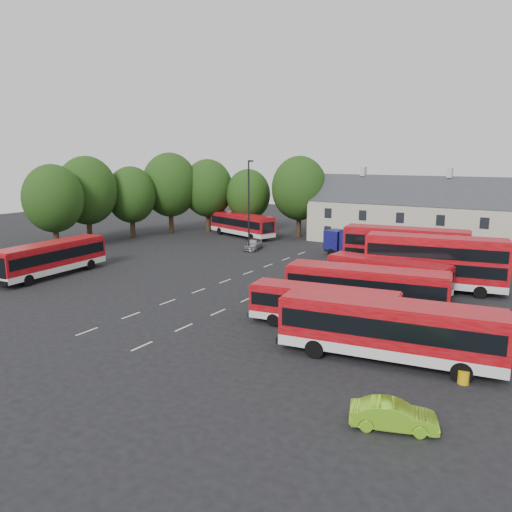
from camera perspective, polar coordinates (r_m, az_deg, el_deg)
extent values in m
plane|color=black|center=(45.19, -5.01, -3.41)|extent=(140.00, 140.00, 0.00)
cube|color=beige|center=(35.48, -18.75, -8.17)|extent=(0.15, 1.80, 0.01)
cube|color=beige|center=(37.98, -14.10, -6.60)|extent=(0.15, 1.80, 0.01)
cube|color=beige|center=(40.72, -10.07, -5.20)|extent=(0.15, 1.80, 0.01)
cube|color=beige|center=(43.66, -6.58, -3.97)|extent=(0.15, 1.80, 0.01)
cube|color=beige|center=(46.75, -3.55, -2.88)|extent=(0.15, 1.80, 0.01)
cube|color=beige|center=(49.97, -0.91, -1.92)|extent=(0.15, 1.80, 0.01)
cube|color=beige|center=(53.30, 1.41, -1.08)|extent=(0.15, 1.80, 0.01)
cube|color=beige|center=(56.72, 3.44, -0.34)|extent=(0.15, 1.80, 0.01)
cube|color=beige|center=(60.21, 5.25, 0.32)|extent=(0.15, 1.80, 0.01)
cube|color=beige|center=(31.96, -12.91, -10.01)|extent=(0.15, 1.80, 0.01)
cube|color=beige|center=(34.72, -8.25, -8.09)|extent=(0.15, 1.80, 0.01)
cube|color=beige|center=(37.70, -4.34, -6.42)|extent=(0.15, 1.80, 0.01)
cube|color=beige|center=(40.85, -1.03, -4.97)|extent=(0.15, 1.80, 0.01)
cube|color=beige|center=(44.14, 1.78, -3.72)|extent=(0.15, 1.80, 0.01)
cube|color=beige|center=(47.54, 4.18, -2.65)|extent=(0.15, 1.80, 0.01)
cube|color=beige|center=(51.03, 6.26, -1.71)|extent=(0.15, 1.80, 0.01)
cube|color=beige|center=(54.59, 8.07, -0.89)|extent=(0.15, 1.80, 0.01)
cube|color=beige|center=(58.21, 9.66, -0.18)|extent=(0.15, 1.80, 0.01)
cylinder|color=black|center=(66.64, -21.89, 2.29)|extent=(0.70, 0.70, 3.85)
ellipsoid|color=#1C3E11|center=(66.14, -22.17, 6.11)|extent=(7.26, 7.26, 8.35)
cylinder|color=black|center=(71.05, -18.51, 3.19)|extent=(0.70, 0.70, 4.20)
ellipsoid|color=#1C3E11|center=(70.57, -18.76, 7.10)|extent=(7.92, 7.92, 9.11)
cylinder|color=black|center=(73.60, -13.92, 3.50)|extent=(0.70, 0.70, 3.67)
ellipsoid|color=#1C3E11|center=(73.16, -14.08, 6.81)|extent=(6.93, 6.93, 7.97)
cylinder|color=black|center=(76.50, -9.67, 4.23)|extent=(0.70, 0.70, 4.38)
ellipsoid|color=#1C3E11|center=(76.05, -9.80, 8.02)|extent=(8.25, 8.25, 9.49)
cylinder|color=black|center=(77.09, -5.46, 4.26)|extent=(0.70, 0.70, 4.02)
ellipsoid|color=#1C3E11|center=(76.65, -5.53, 7.72)|extent=(7.59, 7.59, 8.73)
cylinder|color=black|center=(75.34, -0.88, 3.94)|extent=(0.70, 0.70, 3.50)
ellipsoid|color=#1C3E11|center=(74.93, -0.89, 7.02)|extent=(6.60, 6.60, 7.59)
cylinder|color=black|center=(72.23, 4.91, 3.86)|extent=(0.70, 0.70, 4.20)
ellipsoid|color=#1C3E11|center=(71.76, 4.98, 7.72)|extent=(7.92, 7.92, 9.11)
cube|color=beige|center=(66.69, 20.87, 3.09)|extent=(35.00, 7.00, 5.50)
cube|color=#2D3035|center=(66.38, 21.04, 5.44)|extent=(35.70, 7.13, 7.13)
cube|color=beige|center=(69.02, 12.18, 9.44)|extent=(0.60, 0.90, 1.20)
cube|color=beige|center=(66.14, 21.28, 8.85)|extent=(0.60, 0.90, 1.20)
cube|color=silver|center=(29.74, 14.84, -9.98)|extent=(12.58, 4.49, 0.62)
cube|color=#9C0911|center=(29.27, 14.98, -7.43)|extent=(12.58, 4.49, 2.18)
cube|color=black|center=(29.25, 14.99, -7.32)|extent=(12.11, 4.49, 1.06)
cube|color=#9C0911|center=(28.93, 15.10, -5.27)|extent=(12.32, 4.35, 0.13)
cylinder|color=black|center=(29.48, 6.71, -10.50)|extent=(1.15, 0.47, 1.12)
cylinder|color=black|center=(30.78, 22.56, -10.37)|extent=(1.15, 0.47, 1.12)
cube|color=silver|center=(34.39, 7.67, -7.03)|extent=(10.25, 3.74, 0.50)
cube|color=#9C0911|center=(34.05, 7.72, -5.21)|extent=(10.25, 3.74, 1.78)
cube|color=black|center=(34.04, 7.73, -5.13)|extent=(9.86, 3.73, 0.87)
cube|color=#9C0911|center=(33.80, 7.77, -3.69)|extent=(10.04, 3.62, 0.11)
cylinder|color=black|center=(34.49, 2.02, -7.32)|extent=(0.94, 0.39, 0.91)
cylinder|color=black|center=(34.79, 13.26, -7.46)|extent=(0.94, 0.39, 0.91)
cube|color=silver|center=(38.43, 12.38, -5.01)|extent=(12.15, 4.57, 0.59)
cube|color=#9C0911|center=(38.07, 12.47, -3.06)|extent=(12.15, 4.57, 2.10)
cube|color=black|center=(38.06, 12.47, -2.99)|extent=(11.69, 4.56, 1.03)
cube|color=#9C0911|center=(37.82, 12.54, -1.44)|extent=(11.90, 4.43, 0.13)
cylinder|color=black|center=(38.17, 6.39, -5.39)|extent=(1.11, 0.47, 1.08)
cylinder|color=black|center=(39.26, 18.17, -5.43)|extent=(1.11, 0.47, 1.08)
cube|color=silver|center=(40.05, 11.75, -4.51)|extent=(10.09, 2.44, 0.50)
cube|color=#9C0911|center=(39.76, 11.82, -2.92)|extent=(10.09, 2.44, 1.78)
cube|color=black|center=(39.74, 11.82, -2.86)|extent=(9.69, 2.48, 0.87)
cube|color=#9C0911|center=(39.54, 11.88, -1.60)|extent=(9.89, 2.34, 0.11)
cylinder|color=black|center=(40.40, 6.94, -4.58)|extent=(0.92, 0.27, 0.91)
cylinder|color=black|center=(40.12, 16.58, -5.09)|extent=(0.92, 0.27, 0.91)
cube|color=silver|center=(43.92, 14.74, -3.21)|extent=(10.55, 3.46, 0.52)
cube|color=#9C0911|center=(43.65, 14.82, -1.71)|extent=(10.55, 3.46, 1.84)
cube|color=black|center=(43.64, 14.82, -1.65)|extent=(10.15, 3.47, 0.89)
cube|color=#9C0911|center=(43.44, 14.88, -0.47)|extent=(10.34, 3.34, 0.11)
cylinder|color=black|center=(44.41, 10.25, -3.19)|extent=(0.96, 0.36, 0.94)
cylinder|color=black|center=(43.84, 19.26, -3.85)|extent=(0.96, 0.36, 0.94)
cube|color=silver|center=(45.98, 19.61, -2.73)|extent=(11.89, 4.55, 0.58)
cube|color=#9C0911|center=(45.55, 19.78, -0.22)|extent=(11.89, 4.55, 3.54)
cube|color=black|center=(45.68, 19.72, -1.06)|extent=(11.44, 4.54, 1.00)
cube|color=#9C0911|center=(45.24, 19.93, 2.04)|extent=(11.64, 4.41, 0.13)
cylinder|color=black|center=(45.16, 14.80, -3.07)|extent=(1.09, 0.47, 1.06)
cylinder|color=black|center=(47.24, 24.15, -3.07)|extent=(1.09, 0.47, 1.06)
cube|color=black|center=(45.42, 19.83, 0.63)|extent=(11.44, 4.54, 1.00)
cube|color=silver|center=(50.42, 16.55, -1.34)|extent=(11.81, 4.12, 0.58)
cube|color=#9C0911|center=(50.03, 16.69, 0.95)|extent=(11.81, 4.12, 3.52)
cube|color=black|center=(50.15, 16.64, 0.18)|extent=(11.36, 4.12, 1.00)
cube|color=#9C0911|center=(49.75, 16.81, 3.01)|extent=(11.56, 3.98, 0.13)
cylinder|color=black|center=(49.93, 12.14, -1.58)|extent=(1.08, 0.43, 1.05)
cylinder|color=black|center=(51.33, 20.81, -1.73)|extent=(1.08, 0.43, 1.05)
cube|color=black|center=(49.92, 16.73, 1.72)|extent=(11.36, 4.12, 1.00)
cube|color=silver|center=(52.40, -22.26, -1.25)|extent=(3.54, 11.82, 0.58)
cube|color=#9C0911|center=(52.14, -22.37, 0.17)|extent=(3.54, 11.82, 2.06)
cube|color=black|center=(52.13, -22.37, 0.23)|extent=(3.57, 11.36, 1.01)
cube|color=#9C0911|center=(51.96, -22.46, 1.35)|extent=(3.42, 11.58, 0.13)
cylinder|color=black|center=(49.27, -24.59, -2.55)|extent=(0.38, 1.08, 1.06)
cylinder|color=black|center=(55.74, -20.15, -0.68)|extent=(0.38, 1.08, 1.06)
cube|color=silver|center=(72.05, -1.64, 2.85)|extent=(11.94, 6.24, 0.59)
cube|color=#9C0911|center=(71.87, -1.65, 3.90)|extent=(11.94, 6.24, 2.07)
cube|color=black|center=(71.86, -1.65, 3.95)|extent=(11.52, 6.15, 1.01)
cube|color=#9C0911|center=(71.74, -1.65, 4.77)|extent=(11.69, 6.06, 0.13)
cylinder|color=black|center=(74.35, -4.16, 2.87)|extent=(1.10, 0.62, 1.06)
cylinder|color=black|center=(70.00, 1.03, 2.36)|extent=(1.10, 0.62, 1.06)
cube|color=black|center=(58.26, 11.36, 0.37)|extent=(7.61, 2.91, 0.28)
cube|color=#0D0D4D|center=(59.35, 9.03, 1.88)|extent=(2.14, 2.54, 2.23)
cube|color=black|center=(59.74, 8.31, 2.29)|extent=(0.35, 1.97, 1.11)
cube|color=#0D0D4D|center=(57.54, 12.35, 1.60)|extent=(5.54, 2.98, 2.50)
cylinder|color=black|center=(58.61, 8.63, 0.39)|extent=(0.95, 0.38, 0.93)
cylinder|color=black|center=(58.00, 14.30, 0.05)|extent=(0.95, 0.38, 0.93)
imported|color=#B5B7BD|center=(62.26, -0.30, 1.38)|extent=(2.68, 4.33, 1.38)
imported|color=#80D220|center=(23.15, 15.43, -17.15)|extent=(3.92, 2.41, 1.22)
cylinder|color=#DFA40D|center=(28.42, 22.62, -12.66)|extent=(0.57, 0.57, 0.71)
cylinder|color=black|center=(60.06, -0.84, 5.60)|extent=(0.20, 0.20, 10.90)
cube|color=black|center=(59.53, -0.62, 10.80)|extent=(0.69, 0.39, 0.20)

